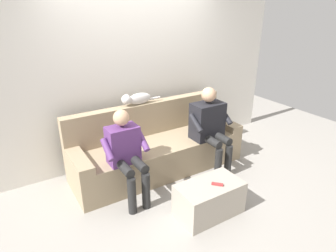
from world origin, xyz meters
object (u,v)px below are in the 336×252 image
couch (157,149)px  remote_red (217,184)px  coffee_table (209,199)px  cat_on_backrest (136,99)px  person_left_seated (210,124)px  person_right_seated (126,151)px

couch → remote_red: couch is taller
coffee_table → cat_on_backrest: size_ratio=1.26×
person_left_seated → cat_on_backrest: person_left_seated is taller
coffee_table → person_left_seated: bearing=-128.2°
couch → person_right_seated: (0.65, 0.41, 0.33)m
couch → coffee_table: couch is taller
couch → person_left_seated: person_left_seated is taller
person_left_seated → cat_on_backrest: (0.82, -0.63, 0.34)m
cat_on_backrest → coffee_table: bearing=96.7°
person_left_seated → remote_red: 1.09m
person_right_seated → couch: bearing=-148.0°
person_right_seated → remote_red: (-0.71, 0.83, -0.24)m
person_left_seated → person_right_seated: bearing=2.0°
coffee_table → person_right_seated: size_ratio=0.66×
coffee_table → person_right_seated: person_right_seated is taller
couch → person_left_seated: 0.83m
cat_on_backrest → person_left_seated: bearing=142.5°
cat_on_backrest → remote_red: 1.64m
coffee_table → remote_red: bearing=137.5°
coffee_table → remote_red: remote_red is taller
couch → person_right_seated: bearing=32.0°
person_right_seated → cat_on_backrest: bearing=-125.4°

